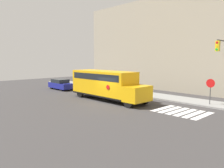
{
  "coord_description": "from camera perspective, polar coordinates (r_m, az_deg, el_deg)",
  "views": [
    {
      "loc": [
        15.38,
        -14.02,
        4.28
      ],
      "look_at": [
        -1.12,
        1.5,
        1.66
      ],
      "focal_mm": 35.0,
      "sensor_mm": 36.0,
      "label": 1
    }
  ],
  "objects": [
    {
      "name": "crosswalk_stripes",
      "position": [
        18.75,
        17.73,
        -6.91
      ],
      "size": [
        4.0,
        3.2,
        0.01
      ],
      "color": "white",
      "rests_on": "ground"
    },
    {
      "name": "ground_plane",
      "position": [
        21.24,
        -0.88,
        -5.03
      ],
      "size": [
        60.0,
        60.0,
        0.0
      ],
      "primitive_type": "plane",
      "color": "#3A3838"
    },
    {
      "name": "stop_sign",
      "position": [
        21.62,
        24.3,
        -0.91
      ],
      "size": [
        0.78,
        0.1,
        2.48
      ],
      "color": "#38383A",
      "rests_on": "ground"
    },
    {
      "name": "sidewalk_strip",
      "position": [
        25.98,
        9.78,
        -2.81
      ],
      "size": [
        44.0,
        3.0,
        0.15
      ],
      "color": "gray",
      "rests_on": "ground"
    },
    {
      "name": "school_bus",
      "position": [
        22.77,
        -1.65,
        0.17
      ],
      "size": [
        9.39,
        2.57,
        3.02
      ],
      "color": "#EAA80F",
      "rests_on": "ground"
    },
    {
      "name": "building_backdrop",
      "position": [
        31.15,
        17.34,
        10.05
      ],
      "size": [
        32.0,
        4.0,
        12.63
      ],
      "color": "#9E937F",
      "rests_on": "ground"
    },
    {
      "name": "parked_car",
      "position": [
        31.37,
        -13.21,
        -0.09
      ],
      "size": [
        4.28,
        1.74,
        1.45
      ],
      "color": "navy",
      "rests_on": "ground"
    }
  ]
}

